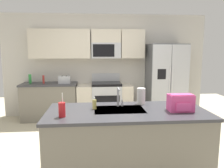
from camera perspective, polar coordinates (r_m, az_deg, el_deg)
The scene contains 14 objects.
ground_plane at distance 3.99m, azimuth 0.18°, elevation -16.43°, with size 9.00×9.00×0.00m, color beige.
kitchen_wall_unit at distance 5.69m, azimuth -3.11°, elevation 6.50°, with size 5.20×0.43×2.60m.
back_counter at distance 5.65m, azimuth -15.79°, elevation -4.32°, with size 1.34×0.63×0.90m.
range_oven at distance 5.55m, azimuth -1.88°, elevation -4.29°, with size 1.36×0.61×1.10m.
refrigerator at distance 5.68m, azimuth 13.75°, elevation 0.70°, with size 0.90×0.76×1.85m.
island_counter at distance 3.14m, azimuth 3.84°, elevation -14.66°, with size 2.16×0.97×0.90m.
toaster at distance 5.44m, azimuth -12.24°, elevation 1.10°, with size 0.28×0.16×0.18m.
pepper_mill at distance 5.58m, azimuth -17.36°, elevation 1.16°, with size 0.05×0.05×0.20m, color #B2332D.
bottle_green at distance 5.67m, azimuth -20.50°, elevation 1.25°, with size 0.07×0.07×0.22m, color green.
sink_faucet at distance 3.13m, azimuth 1.73°, elevation -2.94°, with size 0.08×0.21×0.28m.
drink_cup_red at distance 2.75m, azimuth -12.86°, elevation -6.49°, with size 0.08×0.08×0.30m.
soap_dispenser at distance 3.04m, azimuth -4.58°, elevation -5.24°, with size 0.06×0.06×0.17m.
paper_towel_roll at distance 3.33m, azimuth 7.56°, elevation -3.12°, with size 0.12×0.12×0.24m, color white.
backpack at distance 3.07m, azimuth 17.40°, elevation -4.56°, with size 0.32×0.22×0.23m.
Camera 1 is at (-0.32, -3.60, 1.71)m, focal length 35.23 mm.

